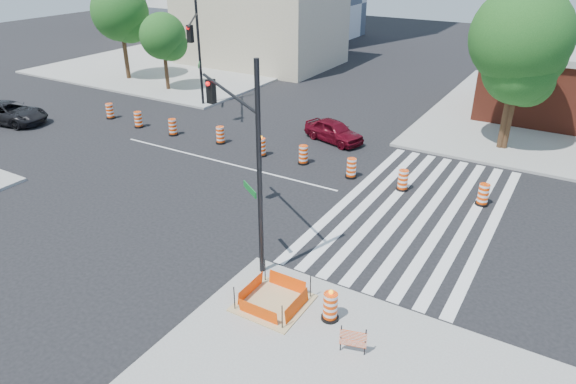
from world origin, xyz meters
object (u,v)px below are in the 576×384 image
Objects in this scene: dark_suv at (10,113)px; signal_pole_se at (241,139)px; red_coupe at (334,131)px; signal_pole_nw at (196,40)px.

signal_pole_se is at bearing -113.53° from dark_suv.
red_coupe is 13.62m from signal_pole_se.
signal_pole_se is 0.94× the size of signal_pole_nw.
signal_pole_nw reaches higher than red_coupe.
signal_pole_nw reaches higher than signal_pole_se.
signal_pole_nw is at bearing -11.42° from signal_pole_se.
dark_suv is at bearing 21.40° from signal_pole_se.
dark_suv is 0.62× the size of signal_pole_nw.
red_coupe is at bearing -44.96° from signal_pole_se.
dark_suv is at bearing 128.26° from red_coupe.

